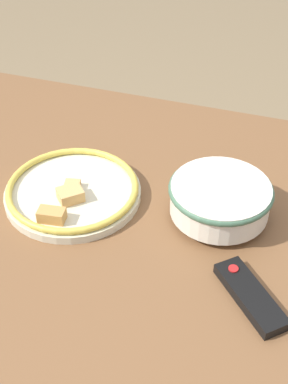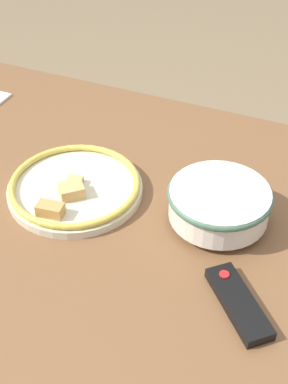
{
  "view_description": "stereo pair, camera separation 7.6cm",
  "coord_description": "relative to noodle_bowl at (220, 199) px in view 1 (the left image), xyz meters",
  "views": [
    {
      "loc": [
        -0.37,
        0.78,
        1.47
      ],
      "look_at": [
        -0.11,
        -0.02,
        0.77
      ],
      "focal_mm": 50.0,
      "sensor_mm": 36.0,
      "label": 1
    },
    {
      "loc": [
        -0.44,
        0.76,
        1.47
      ],
      "look_at": [
        -0.11,
        -0.02,
        0.77
      ],
      "focal_mm": 50.0,
      "sensor_mm": 36.0,
      "label": 2
    }
  ],
  "objects": [
    {
      "name": "dining_table",
      "position": [
        0.26,
        0.04,
        -0.12
      ],
      "size": [
        1.53,
        0.91,
        0.73
      ],
      "color": "brown",
      "rests_on": "ground_plane"
    },
    {
      "name": "tv_remote",
      "position": [
        -0.1,
        0.2,
        -0.04
      ],
      "size": [
        0.15,
        0.16,
        0.02
      ],
      "rotation": [
        0.0,
        0.0,
        3.89
      ],
      "color": "black",
      "rests_on": "dining_table"
    },
    {
      "name": "food_plate",
      "position": [
        0.31,
        0.04,
        -0.03
      ],
      "size": [
        0.29,
        0.29,
        0.04
      ],
      "color": "beige",
      "rests_on": "dining_table"
    },
    {
      "name": "noodle_bowl",
      "position": [
        0.0,
        0.0,
        0.0
      ],
      "size": [
        0.21,
        0.21,
        0.08
      ],
      "color": "silver",
      "rests_on": "dining_table"
    },
    {
      "name": "ground_plane",
      "position": [
        0.26,
        0.04,
        -0.78
      ],
      "size": [
        8.0,
        8.0,
        0.0
      ],
      "primitive_type": "plane",
      "color": "#7F6B4C"
    }
  ]
}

